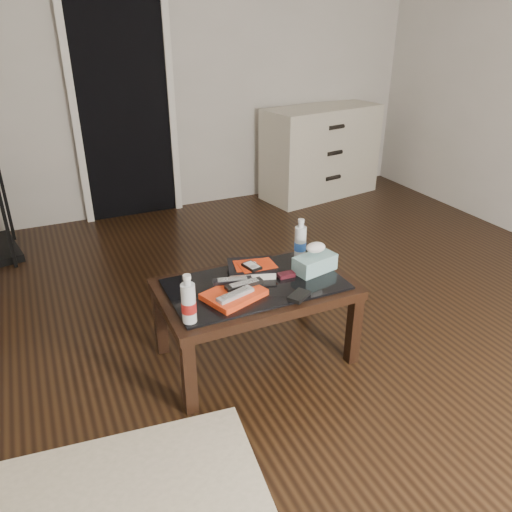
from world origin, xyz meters
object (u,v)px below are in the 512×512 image
Objects in this scene: coffee_table at (255,294)px; textbook at (251,269)px; water_bottle_right at (300,239)px; tissue_box at (315,263)px; water_bottle_left at (188,299)px; dresser at (321,152)px.

coffee_table is 4.00× the size of textbook.
water_bottle_right is 1.03× the size of tissue_box.
textbook is at bearing 35.21° from water_bottle_left.
textbook is at bearing -139.02° from dresser.
water_bottle_right is 0.19m from tissue_box.
dresser is 2.66m from tissue_box.
coffee_table is 4.35× the size of tissue_box.
textbook is at bearing 146.55° from tissue_box.
textbook is (-1.73, -2.13, 0.03)m from dresser.
water_bottle_left is at bearing -126.98° from textbook.
water_bottle_left is (-2.18, -2.45, 0.13)m from dresser.
tissue_box is (-1.41, -2.26, 0.06)m from dresser.
dresser is at bearing 51.93° from coffee_table.
dresser is 5.33× the size of water_bottle_left.
water_bottle_left is 1.03× the size of tissue_box.
coffee_table is at bearing 167.14° from tissue_box.
coffee_table is at bearing -137.98° from dresser.
water_bottle_left reaches higher than tissue_box.
dresser is 5.51× the size of tissue_box.
coffee_table is 0.37m from tissue_box.
tissue_box is (0.77, 0.19, -0.07)m from water_bottle_left.
coffee_table is 0.43m from water_bottle_right.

